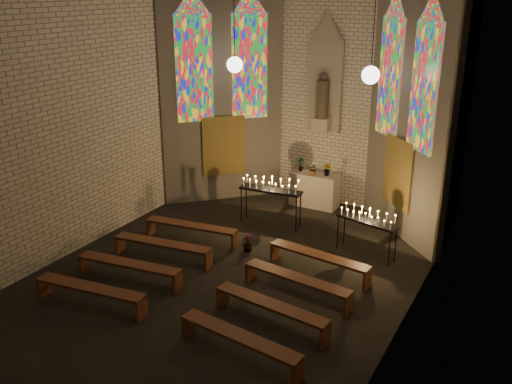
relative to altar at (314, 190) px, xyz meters
The scene contains 17 objects.
floor 5.47m from the altar, 90.00° to the right, with size 12.00×12.00×0.00m, color black.
room 3.83m from the altar, 90.00° to the right, with size 8.22×12.43×7.00m.
altar is the anchor object (origin of this frame).
flower_vase_left 0.87m from the altar, behind, with size 0.23×0.15×0.43m, color #4C723F.
flower_vase_center 0.68m from the altar, 100.74° to the right, with size 0.30×0.26×0.34m, color #4C723F.
flower_vase_right 0.80m from the altar, ahead, with size 0.22×0.18×0.40m, color #4C723F.
aisle_flower_pot 3.66m from the altar, 93.47° to the right, with size 0.24×0.24×0.43m, color #4C723F.
votive_stand_left 2.01m from the altar, 105.58° to the right, with size 1.76×0.55×1.27m.
votive_stand_right 3.45m from the altar, 45.32° to the right, with size 1.59×0.72×1.14m.
pew_left_0 4.23m from the altar, 114.75° to the right, with size 2.51×0.65×0.48m.
pew_right_0 4.23m from the altar, 65.25° to the right, with size 2.51×0.65×0.48m.
pew_left_1 5.35m from the altar, 109.36° to the right, with size 2.51×0.65×0.48m.
pew_right_1 5.35m from the altar, 70.64° to the right, with size 2.51×0.65×0.48m.
pew_left_2 6.49m from the altar, 105.84° to the right, with size 2.51×0.65×0.48m.
pew_right_2 6.49m from the altar, 74.16° to the right, with size 2.51×0.65×0.48m.
pew_left_3 7.65m from the altar, 103.39° to the right, with size 2.51×0.65×0.48m.
pew_right_3 7.65m from the altar, 76.61° to the right, with size 2.51×0.65×0.48m.
Camera 1 is at (6.12, -9.33, 6.31)m, focal length 40.00 mm.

